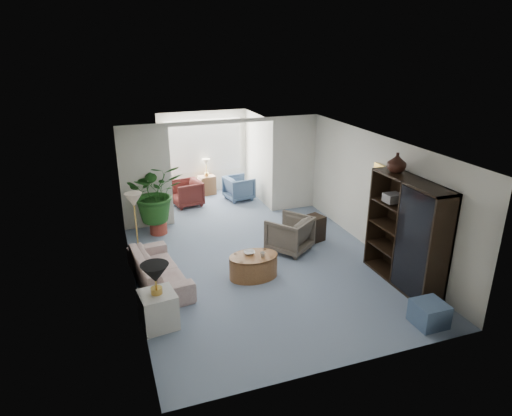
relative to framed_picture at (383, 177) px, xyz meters
name	(u,v)px	position (x,y,z in m)	size (l,w,h in m)	color
floor	(266,270)	(-2.46, 0.10, -1.70)	(6.00, 6.00, 0.00)	gray
sunroom_floor	(214,203)	(-2.46, 4.20, -1.70)	(2.60, 2.60, 0.00)	gray
back_pier_left	(146,178)	(-4.36, 3.10, -0.45)	(1.20, 0.12, 2.50)	silver
back_pier_right	(294,164)	(-0.56, 3.10, -0.45)	(1.20, 0.12, 2.50)	silver
back_header	(222,122)	(-2.46, 3.10, 0.75)	(2.60, 0.12, 0.10)	silver
window_pane	(203,146)	(-2.46, 5.28, -0.30)	(2.20, 0.02, 1.50)	white
window_blinds	(204,146)	(-2.46, 5.25, -0.30)	(2.20, 0.02, 1.50)	white
framed_picture	(383,177)	(0.00, 0.00, 0.00)	(0.04, 0.50, 0.40)	#BFB699
sofa	(159,269)	(-4.52, 0.28, -1.41)	(1.97, 0.77, 0.58)	beige
end_table	(158,310)	(-4.72, -1.07, -1.40)	(0.54, 0.54, 0.59)	silver
table_lamp	(155,273)	(-4.72, -1.07, -0.76)	(0.44, 0.44, 0.30)	black
floor_lamp	(134,200)	(-4.77, 1.59, -0.45)	(0.36, 0.36, 0.28)	beige
coffee_table	(253,266)	(-2.79, -0.08, -1.47)	(0.95, 0.95, 0.45)	olive
coffee_bowl	(249,253)	(-2.84, 0.02, -1.22)	(0.21, 0.21, 0.05)	silver
coffee_cup	(263,254)	(-2.64, -0.18, -1.20)	(0.10, 0.10, 0.09)	#BCB3A4
wingback_chair	(290,234)	(-1.67, 0.76, -1.32)	(0.81, 0.84, 0.76)	#60574C
side_table_dark	(313,229)	(-0.97, 1.06, -1.41)	(0.48, 0.38, 0.58)	black
entertainment_cabinet	(406,233)	(-0.23, -1.18, -0.70)	(0.48, 1.81, 2.01)	black
cabinet_urn	(397,163)	(-0.23, -0.68, 0.49)	(0.35, 0.35, 0.37)	black
ottoman	(429,314)	(-0.65, -2.47, -1.51)	(0.48, 0.48, 0.39)	#495F7E
plant_pot	(158,227)	(-4.21, 2.63, -1.54)	(0.40, 0.40, 0.32)	#A23D2F
house_plant	(156,192)	(-4.21, 2.63, -0.68)	(1.25, 1.09, 1.39)	#20521C
sunroom_chair_blue	(239,188)	(-1.70, 4.30, -1.36)	(0.72, 0.74, 0.67)	#495F7E
sunroom_chair_maroon	(187,193)	(-3.20, 4.30, -1.35)	(0.75, 0.77, 0.70)	#551E1D
sunroom_table	(207,185)	(-2.45, 5.05, -1.42)	(0.45, 0.35, 0.56)	olive
shelf_clutter	(411,224)	(-0.28, -1.34, -0.46)	(0.30, 1.24, 1.06)	#5A5654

